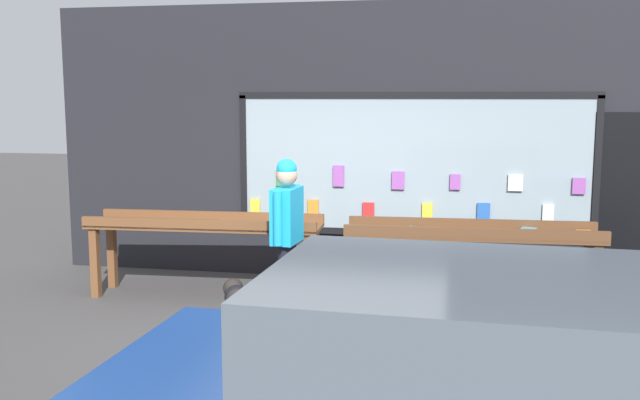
{
  "coord_description": "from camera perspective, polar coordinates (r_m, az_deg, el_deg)",
  "views": [
    {
      "loc": [
        1.31,
        -6.38,
        2.27
      ],
      "look_at": [
        -0.11,
        0.99,
        1.18
      ],
      "focal_mm": 40.0,
      "sensor_mm": 36.0,
      "label": 1
    }
  ],
  "objects": [
    {
      "name": "ground_plane",
      "position": [
        6.9,
        -0.67,
        -10.97
      ],
      "size": [
        40.0,
        40.0,
        0.0
      ],
      "primitive_type": "plane",
      "color": "#474444"
    },
    {
      "name": "shopfront_facade",
      "position": [
        8.88,
        2.97,
        4.44
      ],
      "size": [
        7.61,
        0.29,
        3.41
      ],
      "color": "black",
      "rests_on": "ground_plane"
    },
    {
      "name": "person_browsing",
      "position": [
        7.26,
        -2.66,
        -2.11
      ],
      "size": [
        0.26,
        0.66,
        1.66
      ],
      "rotation": [
        0.0,
        0.0,
        1.49
      ],
      "color": "black",
      "rests_on": "ground_plane"
    },
    {
      "name": "small_dog",
      "position": [
        7.26,
        -6.76,
        -7.63
      ],
      "size": [
        0.37,
        0.5,
        0.43
      ],
      "rotation": [
        0.0,
        0.0,
        2.05
      ],
      "color": "black",
      "rests_on": "ground_plane"
    },
    {
      "name": "display_table_right",
      "position": [
        7.72,
        12.04,
        -3.19
      ],
      "size": [
        2.69,
        0.73,
        0.95
      ],
      "color": "brown",
      "rests_on": "ground_plane"
    },
    {
      "name": "display_table_left",
      "position": [
        8.21,
        -9.19,
        -2.48
      ],
      "size": [
        2.69,
        0.72,
        0.94
      ],
      "color": "brown",
      "rests_on": "ground_plane"
    }
  ]
}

